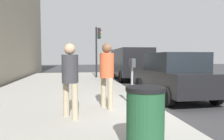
% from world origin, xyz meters
% --- Properties ---
extents(ground_plane, '(80.00, 80.00, 0.00)m').
position_xyz_m(ground_plane, '(0.00, 0.00, 0.00)').
color(ground_plane, '#38383A').
rests_on(ground_plane, ground).
extents(sidewalk_slab, '(28.00, 6.00, 0.15)m').
position_xyz_m(sidewalk_slab, '(0.00, 3.00, 0.07)').
color(sidewalk_slab, '#A8A59E').
rests_on(sidewalk_slab, ground_plane).
extents(parking_meter, '(0.36, 0.12, 1.41)m').
position_xyz_m(parking_meter, '(-0.19, 0.74, 1.17)').
color(parking_meter, gray).
rests_on(parking_meter, sidewalk_slab).
extents(pedestrian_at_meter, '(0.52, 0.40, 1.84)m').
position_xyz_m(pedestrian_at_meter, '(-0.35, 1.52, 1.25)').
color(pedestrian_at_meter, tan).
rests_on(pedestrian_at_meter, sidewalk_slab).
extents(pedestrian_bystander, '(0.47, 0.39, 1.77)m').
position_xyz_m(pedestrian_bystander, '(-1.18, 2.51, 1.19)').
color(pedestrian_bystander, tan).
rests_on(pedestrian_bystander, sidewalk_slab).
extents(parked_sedan_near, '(4.43, 2.02, 1.77)m').
position_xyz_m(parked_sedan_near, '(1.49, -1.35, 0.89)').
color(parked_sedan_near, black).
rests_on(parked_sedan_near, ground_plane).
extents(parked_van_far, '(5.25, 2.23, 2.18)m').
position_xyz_m(parked_van_far, '(8.28, -1.35, 1.26)').
color(parked_van_far, black).
rests_on(parked_van_far, ground_plane).
extents(traffic_signal, '(0.24, 0.44, 3.60)m').
position_xyz_m(traffic_signal, '(8.88, 0.87, 2.58)').
color(traffic_signal, black).
rests_on(traffic_signal, sidewalk_slab).
extents(trash_bin, '(0.59, 0.59, 1.01)m').
position_xyz_m(trash_bin, '(-3.28, 1.36, 0.66)').
color(trash_bin, '#1E4C2D').
rests_on(trash_bin, sidewalk_slab).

